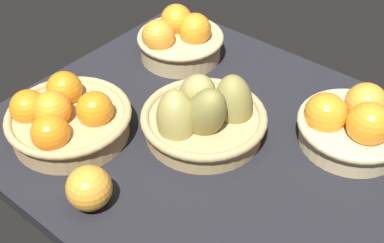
{
  "coord_description": "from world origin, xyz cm",
  "views": [
    {
      "loc": [
        -44.52,
        61.05,
        70.95
      ],
      "look_at": [
        3.02,
        3.16,
        7.0
      ],
      "focal_mm": 47.35,
      "sensor_mm": 36.0,
      "label": 1
    }
  ],
  "objects_px": {
    "basket_far_right": "(66,118)",
    "basket_near_right": "(179,39)",
    "basket_near_left": "(352,124)",
    "loose_orange_front_gap": "(89,188)",
    "basket_center_pears": "(204,116)"
  },
  "relations": [
    {
      "from": "basket_far_right",
      "to": "basket_near_right",
      "type": "height_order",
      "value": "basket_near_right"
    },
    {
      "from": "basket_near_left",
      "to": "loose_orange_front_gap",
      "type": "xyz_separation_m",
      "value": [
        0.27,
        0.43,
        -0.01
      ]
    },
    {
      "from": "basket_center_pears",
      "to": "basket_far_right",
      "type": "bearing_deg",
      "value": 39.9
    },
    {
      "from": "basket_far_right",
      "to": "basket_near_left",
      "type": "relative_size",
      "value": 1.15
    },
    {
      "from": "basket_far_right",
      "to": "basket_near_right",
      "type": "relative_size",
      "value": 1.2
    },
    {
      "from": "basket_near_right",
      "to": "basket_near_left",
      "type": "bearing_deg",
      "value": 177.06
    },
    {
      "from": "basket_near_left",
      "to": "loose_orange_front_gap",
      "type": "bearing_deg",
      "value": 57.62
    },
    {
      "from": "basket_far_right",
      "to": "basket_near_right",
      "type": "xyz_separation_m",
      "value": [
        0.01,
        -0.36,
        0.0
      ]
    },
    {
      "from": "basket_center_pears",
      "to": "loose_orange_front_gap",
      "type": "relative_size",
      "value": 3.15
    },
    {
      "from": "basket_far_right",
      "to": "loose_orange_front_gap",
      "type": "bearing_deg",
      "value": 151.32
    },
    {
      "from": "basket_far_right",
      "to": "loose_orange_front_gap",
      "type": "distance_m",
      "value": 0.19
    },
    {
      "from": "basket_near_left",
      "to": "basket_center_pears",
      "type": "bearing_deg",
      "value": 34.58
    },
    {
      "from": "basket_far_right",
      "to": "basket_near_left",
      "type": "bearing_deg",
      "value": -142.84
    },
    {
      "from": "basket_near_left",
      "to": "basket_near_right",
      "type": "relative_size",
      "value": 1.04
    },
    {
      "from": "basket_near_left",
      "to": "loose_orange_front_gap",
      "type": "distance_m",
      "value": 0.51
    }
  ]
}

